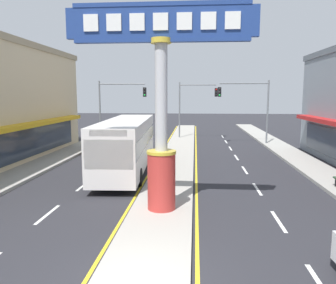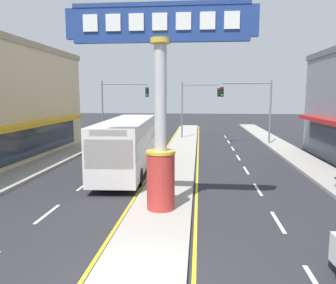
{
  "view_description": "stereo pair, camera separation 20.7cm",
  "coord_description": "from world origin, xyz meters",
  "px_view_note": "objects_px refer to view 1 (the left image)",
  "views": [
    {
      "loc": [
        1.34,
        -7.67,
        4.79
      ],
      "look_at": [
        0.08,
        7.77,
        2.6
      ],
      "focal_mm": 35.53,
      "sensor_mm": 36.0,
      "label": 1
    },
    {
      "loc": [
        1.55,
        -7.65,
        4.79
      ],
      "look_at": [
        0.08,
        7.77,
        2.6
      ],
      "focal_mm": 35.53,
      "sensor_mm": 36.0,
      "label": 2
    }
  ],
  "objects_px": {
    "district_sign": "(161,105)",
    "traffic_light_median_far": "(193,101)",
    "traffic_light_right_side": "(249,101)",
    "traffic_light_left_side": "(117,101)",
    "suv_far_right_lane": "(105,141)",
    "bus_near_left_lane": "(127,142)"
  },
  "relations": [
    {
      "from": "traffic_light_left_side",
      "to": "district_sign",
      "type": "bearing_deg",
      "value": -71.85
    },
    {
      "from": "traffic_light_left_side",
      "to": "traffic_light_right_side",
      "type": "distance_m",
      "value": 13.03
    },
    {
      "from": "traffic_light_median_far",
      "to": "suv_far_right_lane",
      "type": "relative_size",
      "value": 1.32
    },
    {
      "from": "district_sign",
      "to": "suv_far_right_lane",
      "type": "xyz_separation_m",
      "value": [
        -6.22,
        14.16,
        -3.4
      ]
    },
    {
      "from": "suv_far_right_lane",
      "to": "traffic_light_left_side",
      "type": "bearing_deg",
      "value": 92.9
    },
    {
      "from": "district_sign",
      "to": "bus_near_left_lane",
      "type": "bearing_deg",
      "value": 111.98
    },
    {
      "from": "traffic_light_right_side",
      "to": "suv_far_right_lane",
      "type": "relative_size",
      "value": 1.32
    },
    {
      "from": "traffic_light_left_side",
      "to": "suv_far_right_lane",
      "type": "relative_size",
      "value": 1.32
    },
    {
      "from": "traffic_light_right_side",
      "to": "traffic_light_median_far",
      "type": "bearing_deg",
      "value": 143.08
    },
    {
      "from": "district_sign",
      "to": "suv_far_right_lane",
      "type": "height_order",
      "value": "district_sign"
    },
    {
      "from": "traffic_light_median_far",
      "to": "bus_near_left_lane",
      "type": "height_order",
      "value": "traffic_light_median_far"
    },
    {
      "from": "traffic_light_left_side",
      "to": "bus_near_left_lane",
      "type": "bearing_deg",
      "value": -74.13
    },
    {
      "from": "traffic_light_median_far",
      "to": "bus_near_left_lane",
      "type": "bearing_deg",
      "value": -104.0
    },
    {
      "from": "traffic_light_median_far",
      "to": "suv_far_right_lane",
      "type": "bearing_deg",
      "value": -128.28
    },
    {
      "from": "district_sign",
      "to": "traffic_light_median_far",
      "type": "distance_m",
      "value": 23.49
    },
    {
      "from": "traffic_light_right_side",
      "to": "traffic_light_median_far",
      "type": "distance_m",
      "value": 6.74
    },
    {
      "from": "traffic_light_right_side",
      "to": "suv_far_right_lane",
      "type": "height_order",
      "value": "traffic_light_right_side"
    },
    {
      "from": "traffic_light_median_far",
      "to": "bus_near_left_lane",
      "type": "distance_m",
      "value": 16.88
    },
    {
      "from": "district_sign",
      "to": "traffic_light_right_side",
      "type": "bearing_deg",
      "value": 71.47
    },
    {
      "from": "traffic_light_right_side",
      "to": "suv_far_right_lane",
      "type": "bearing_deg",
      "value": -157.58
    },
    {
      "from": "traffic_light_median_far",
      "to": "traffic_light_right_side",
      "type": "bearing_deg",
      "value": -36.92
    },
    {
      "from": "bus_near_left_lane",
      "to": "traffic_light_left_side",
      "type": "bearing_deg",
      "value": 105.87
    }
  ]
}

